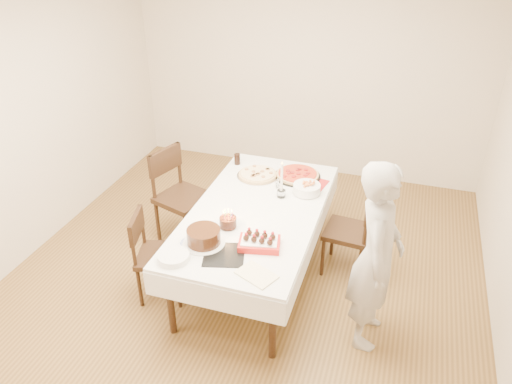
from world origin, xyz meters
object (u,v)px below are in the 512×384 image
(birthday_cake, at_px, (228,219))
(pasta_bowl, at_px, (307,189))
(chair_right_savory, at_px, (348,232))
(strawberry_box, at_px, (259,242))
(taper_candle, at_px, (282,179))
(chair_left_dessert, at_px, (161,256))
(pizza_white, at_px, (258,175))
(pizza_pepperoni, at_px, (297,175))
(dining_table, at_px, (256,243))
(cola_glass, at_px, (237,159))
(layer_cake, at_px, (204,237))
(chair_left_savory, at_px, (183,198))
(person, at_px, (376,257))

(birthday_cake, bearing_deg, pasta_bowl, 56.41)
(chair_right_savory, height_order, strawberry_box, chair_right_savory)
(taper_candle, bearing_deg, chair_left_dessert, -137.00)
(pizza_white, xyz_separation_m, taper_candle, (0.34, -0.32, 0.17))
(pizza_pepperoni, bearing_deg, dining_table, -105.54)
(pizza_white, bearing_deg, chair_right_savory, -14.92)
(birthday_cake, relative_size, strawberry_box, 0.44)
(pizza_white, distance_m, birthday_cake, 0.96)
(chair_right_savory, distance_m, cola_glass, 1.41)
(chair_left_dessert, xyz_separation_m, cola_glass, (0.26, 1.34, 0.37))
(dining_table, height_order, strawberry_box, strawberry_box)
(taper_candle, bearing_deg, layer_cake, -113.79)
(chair_left_savory, xyz_separation_m, birthday_cake, (0.76, -0.68, 0.32))
(chair_right_savory, distance_m, birthday_cake, 1.24)
(chair_left_dessert, distance_m, pasta_bowl, 1.51)
(person, bearing_deg, cola_glass, 50.63)
(chair_left_savory, relative_size, birthday_cake, 6.92)
(pizza_pepperoni, bearing_deg, chair_left_dessert, -126.48)
(chair_left_savory, distance_m, cola_glass, 0.71)
(dining_table, xyz_separation_m, taper_candle, (0.16, 0.30, 0.56))
(cola_glass, bearing_deg, birthday_cake, -74.07)
(person, height_order, pizza_white, person)
(dining_table, height_order, chair_left_savory, chair_left_savory)
(pizza_white, relative_size, pasta_bowl, 1.62)
(cola_glass, distance_m, strawberry_box, 1.50)
(pizza_white, bearing_deg, pizza_pepperoni, 17.53)
(cola_glass, bearing_deg, dining_table, -59.87)
(chair_right_savory, xyz_separation_m, strawberry_box, (-0.61, -0.88, 0.34))
(pizza_pepperoni, distance_m, pasta_bowl, 0.34)
(person, xyz_separation_m, layer_cake, (-1.38, -0.17, 0.00))
(chair_left_dessert, xyz_separation_m, person, (1.86, 0.07, 0.38))
(cola_glass, height_order, layer_cake, layer_cake)
(chair_left_savory, bearing_deg, chair_right_savory, -161.92)
(pizza_white, relative_size, strawberry_box, 1.28)
(chair_left_dessert, relative_size, cola_glass, 7.38)
(chair_left_savory, height_order, birthday_cake, chair_left_savory)
(dining_table, distance_m, strawberry_box, 0.70)
(pizza_pepperoni, bearing_deg, chair_left_savory, -160.21)
(dining_table, relative_size, person, 1.31)
(chair_left_savory, xyz_separation_m, chair_left_dessert, (0.18, -0.87, -0.08))
(person, xyz_separation_m, birthday_cake, (-1.27, 0.12, 0.02))
(chair_left_savory, relative_size, layer_cake, 2.92)
(pizza_white, xyz_separation_m, strawberry_box, (0.38, -1.14, 0.02))
(chair_left_dessert, height_order, taper_candle, taper_candle)
(birthday_cake, bearing_deg, cola_glass, 105.93)
(layer_cake, bearing_deg, chair_left_savory, 124.29)
(chair_left_dessert, distance_m, layer_cake, 0.62)
(dining_table, height_order, chair_left_dessert, chair_left_dessert)
(chair_left_dessert, bearing_deg, dining_table, -159.43)
(chair_right_savory, xyz_separation_m, pizza_pepperoni, (-0.60, 0.39, 0.32))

